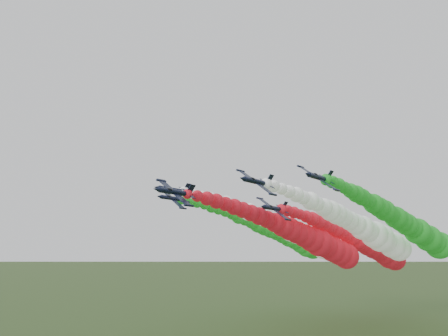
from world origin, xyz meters
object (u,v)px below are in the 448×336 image
(jet_inner_left, at_px, (299,234))
(jet_inner_right, at_px, (368,231))
(jet_lead, at_px, (311,239))
(jet_outer_left, at_px, (282,235))
(jet_outer_right, at_px, (412,228))
(jet_trail, at_px, (367,245))

(jet_inner_left, xyz_separation_m, jet_inner_right, (21.64, 1.76, 0.38))
(jet_lead, relative_size, jet_outer_left, 1.00)
(jet_outer_right, xyz_separation_m, jet_trail, (-16.86, 9.65, -4.73))
(jet_lead, height_order, jet_outer_left, jet_outer_left)
(jet_inner_left, relative_size, jet_outer_left, 1.00)
(jet_inner_right, xyz_separation_m, jet_outer_right, (10.10, 8.18, 1.03))
(jet_lead, height_order, jet_outer_right, jet_outer_right)
(jet_outer_right, distance_m, jet_trail, 19.99)
(jet_lead, relative_size, jet_outer_right, 1.00)
(jet_inner_right, distance_m, jet_trail, 19.42)
(jet_outer_right, bearing_deg, jet_trail, 150.20)
(jet_lead, height_order, jet_inner_right, jet_inner_right)
(jet_trail, bearing_deg, jet_outer_left, -166.40)
(jet_outer_right, relative_size, jet_trail, 1.01)
(jet_outer_right, bearing_deg, jet_lead, -139.63)
(jet_trail, bearing_deg, jet_inner_left, -127.23)
(jet_outer_right, bearing_deg, jet_inner_left, -162.61)
(jet_outer_right, bearing_deg, jet_outer_left, 176.38)
(jet_lead, xyz_separation_m, jet_trail, (6.08, 29.15, -1.40))
(jet_inner_left, relative_size, jet_trail, 1.00)
(jet_outer_left, bearing_deg, jet_inner_right, -17.53)
(jet_inner_right, xyz_separation_m, jet_outer_left, (-34.89, 11.02, 0.14))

